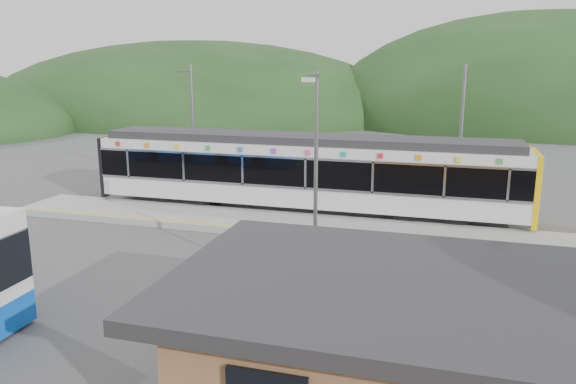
# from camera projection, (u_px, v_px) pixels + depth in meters

# --- Properties ---
(ground) EXTENTS (120.00, 120.00, 0.00)m
(ground) POSITION_uv_depth(u_px,v_px,m) (264.00, 252.00, 21.43)
(ground) COLOR #4C4C4F
(ground) RESTS_ON ground
(hills) EXTENTS (146.00, 149.00, 26.00)m
(hills) POSITION_uv_depth(u_px,v_px,m) (436.00, 227.00, 24.66)
(hills) COLOR #1E3D19
(hills) RESTS_ON ground
(platform) EXTENTS (26.00, 3.20, 0.30)m
(platform) POSITION_uv_depth(u_px,v_px,m) (288.00, 225.00, 24.48)
(platform) COLOR #9E9E99
(platform) RESTS_ON ground
(yellow_line) EXTENTS (26.00, 0.10, 0.01)m
(yellow_line) POSITION_uv_depth(u_px,v_px,m) (280.00, 230.00, 23.23)
(yellow_line) COLOR yellow
(yellow_line) RESTS_ON platform
(train) EXTENTS (20.44, 3.01, 3.74)m
(train) POSITION_uv_depth(u_px,v_px,m) (304.00, 171.00, 26.58)
(train) COLOR black
(train) RESTS_ON ground
(catenary_mast_west) EXTENTS (0.18, 1.80, 7.00)m
(catenary_mast_west) POSITION_uv_depth(u_px,v_px,m) (193.00, 127.00, 30.54)
(catenary_mast_west) COLOR slate
(catenary_mast_west) RESTS_ON ground
(catenary_mast_east) EXTENTS (0.18, 1.80, 7.00)m
(catenary_mast_east) POSITION_uv_depth(u_px,v_px,m) (461.00, 136.00, 26.68)
(catenary_mast_east) COLOR slate
(catenary_mast_east) RESTS_ON ground
(station_shelter) EXTENTS (9.20, 6.20, 3.00)m
(station_shelter) POSITION_uv_depth(u_px,v_px,m) (404.00, 350.00, 11.01)
(station_shelter) COLOR olive
(station_shelter) RESTS_ON ground
(lamp_post) EXTENTS (0.35, 1.18, 6.82)m
(lamp_post) POSITION_uv_depth(u_px,v_px,m) (315.00, 169.00, 16.26)
(lamp_post) COLOR slate
(lamp_post) RESTS_ON ground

